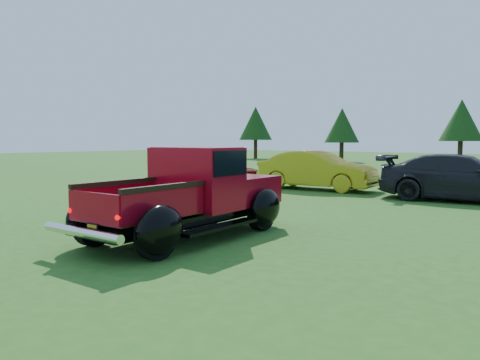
{
  "coord_description": "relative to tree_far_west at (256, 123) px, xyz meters",
  "views": [
    {
      "loc": [
        6.45,
        -7.72,
        1.95
      ],
      "look_at": [
        0.06,
        0.2,
        1.06
      ],
      "focal_mm": 35.0,
      "sensor_mm": 36.0,
      "label": 1
    }
  ],
  "objects": [
    {
      "name": "ground",
      "position": [
        22.0,
        -30.0,
        -3.52
      ],
      "size": [
        120.0,
        120.0,
        0.0
      ],
      "primitive_type": "plane",
      "color": "#295718",
      "rests_on": "ground"
    },
    {
      "name": "tree_far_west",
      "position": [
        0.0,
        0.0,
        0.0
      ],
      "size": [
        3.33,
        3.33,
        5.2
      ],
      "color": "#332114",
      "rests_on": "ground"
    },
    {
      "name": "tree_west",
      "position": [
        10.0,
        -1.0,
        -0.41
      ],
      "size": [
        2.94,
        2.94,
        4.6
      ],
      "color": "#332114",
      "rests_on": "ground"
    },
    {
      "name": "tree_mid_left",
      "position": [
        19.0,
        1.0,
        -0.14
      ],
      "size": [
        3.2,
        3.2,
        5.0
      ],
      "color": "#332114",
      "rests_on": "ground"
    },
    {
      "name": "pickup_truck",
      "position": [
        21.82,
        -30.9,
        -2.67
      ],
      "size": [
        2.45,
        4.9,
        1.79
      ],
      "rotation": [
        0.0,
        0.0,
        0.05
      ],
      "color": "black",
      "rests_on": "ground"
    },
    {
      "name": "show_car_red",
      "position": [
        14.93,
        -22.02,
        -2.91
      ],
      "size": [
        3.74,
        1.94,
        1.22
      ],
      "primitive_type": "imported",
      "rotation": [
        0.0,
        0.0,
        1.42
      ],
      "color": "maroon",
      "rests_on": "ground"
    },
    {
      "name": "show_car_yellow",
      "position": [
        19.44,
        -21.82,
        -2.77
      ],
      "size": [
        4.68,
        2.04,
        1.5
      ],
      "primitive_type": "imported",
      "rotation": [
        0.0,
        0.0,
        1.67
      ],
      "color": "#AE9517",
      "rests_on": "ground"
    },
    {
      "name": "show_car_grey",
      "position": [
        24.72,
        -21.96,
        -2.78
      ],
      "size": [
        5.28,
        2.69,
        1.47
      ],
      "primitive_type": "imported",
      "rotation": [
        0.0,
        0.0,
        1.7
      ],
      "color": "black",
      "rests_on": "ground"
    }
  ]
}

